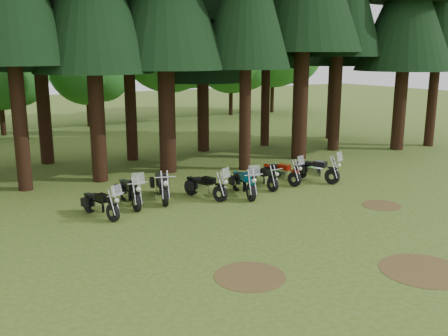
{
  "coord_description": "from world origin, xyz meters",
  "views": [
    {
      "loc": [
        -9.48,
        -11.53,
        5.4
      ],
      "look_at": [
        0.46,
        5.0,
        1.0
      ],
      "focal_mm": 40.0,
      "sensor_mm": 36.0,
      "label": 1
    }
  ],
  "objects_px": {
    "motorcycle_0": "(101,205)",
    "motorcycle_7": "(316,170)",
    "motorcycle_2": "(162,187)",
    "motorcycle_5": "(262,178)",
    "motorcycle_6": "(281,173)",
    "motorcycle_1": "(130,193)",
    "motorcycle_4": "(244,184)",
    "motorcycle_3": "(206,187)"
  },
  "relations": [
    {
      "from": "motorcycle_0",
      "to": "motorcycle_7",
      "type": "xyz_separation_m",
      "value": [
        9.57,
        -0.01,
        0.04
      ]
    },
    {
      "from": "motorcycle_2",
      "to": "motorcycle_5",
      "type": "distance_m",
      "value": 4.28
    },
    {
      "from": "motorcycle_0",
      "to": "motorcycle_6",
      "type": "bearing_deg",
      "value": -13.03
    },
    {
      "from": "motorcycle_0",
      "to": "motorcycle_1",
      "type": "xyz_separation_m",
      "value": [
        1.32,
        0.75,
        0.05
      ]
    },
    {
      "from": "motorcycle_0",
      "to": "motorcycle_4",
      "type": "height_order",
      "value": "motorcycle_4"
    },
    {
      "from": "motorcycle_4",
      "to": "motorcycle_5",
      "type": "distance_m",
      "value": 1.43
    },
    {
      "from": "motorcycle_0",
      "to": "motorcycle_2",
      "type": "distance_m",
      "value": 2.78
    },
    {
      "from": "motorcycle_0",
      "to": "motorcycle_1",
      "type": "height_order",
      "value": "motorcycle_1"
    },
    {
      "from": "motorcycle_0",
      "to": "motorcycle_2",
      "type": "relative_size",
      "value": 0.87
    },
    {
      "from": "motorcycle_2",
      "to": "motorcycle_7",
      "type": "height_order",
      "value": "motorcycle_7"
    },
    {
      "from": "motorcycle_4",
      "to": "motorcycle_7",
      "type": "bearing_deg",
      "value": 16.33
    },
    {
      "from": "motorcycle_0",
      "to": "motorcycle_7",
      "type": "distance_m",
      "value": 9.57
    },
    {
      "from": "motorcycle_1",
      "to": "motorcycle_3",
      "type": "relative_size",
      "value": 1.11
    },
    {
      "from": "motorcycle_1",
      "to": "motorcycle_4",
      "type": "height_order",
      "value": "motorcycle_1"
    },
    {
      "from": "motorcycle_1",
      "to": "motorcycle_6",
      "type": "relative_size",
      "value": 1.09
    },
    {
      "from": "motorcycle_6",
      "to": "motorcycle_1",
      "type": "bearing_deg",
      "value": 163.01
    },
    {
      "from": "motorcycle_1",
      "to": "motorcycle_5",
      "type": "height_order",
      "value": "motorcycle_1"
    },
    {
      "from": "motorcycle_1",
      "to": "motorcycle_2",
      "type": "xyz_separation_m",
      "value": [
        1.32,
        0.11,
        0.01
      ]
    },
    {
      "from": "motorcycle_2",
      "to": "motorcycle_3",
      "type": "bearing_deg",
      "value": -9.66
    },
    {
      "from": "motorcycle_3",
      "to": "motorcycle_7",
      "type": "distance_m",
      "value": 5.43
    },
    {
      "from": "motorcycle_2",
      "to": "motorcycle_0",
      "type": "bearing_deg",
      "value": -145.76
    },
    {
      "from": "motorcycle_3",
      "to": "motorcycle_7",
      "type": "height_order",
      "value": "motorcycle_7"
    },
    {
      "from": "motorcycle_0",
      "to": "motorcycle_6",
      "type": "distance_m",
      "value": 8.02
    },
    {
      "from": "motorcycle_1",
      "to": "motorcycle_5",
      "type": "relative_size",
      "value": 1.16
    },
    {
      "from": "motorcycle_2",
      "to": "motorcycle_6",
      "type": "xyz_separation_m",
      "value": [
        5.37,
        -0.4,
        -0.05
      ]
    },
    {
      "from": "motorcycle_7",
      "to": "motorcycle_6",
      "type": "bearing_deg",
      "value": 143.92
    },
    {
      "from": "motorcycle_4",
      "to": "motorcycle_7",
      "type": "xyz_separation_m",
      "value": [
        3.97,
        0.29,
        -0.0
      ]
    },
    {
      "from": "motorcycle_6",
      "to": "motorcycle_2",
      "type": "bearing_deg",
      "value": 161.2
    },
    {
      "from": "motorcycle_3",
      "to": "motorcycle_6",
      "type": "distance_m",
      "value": 3.88
    },
    {
      "from": "motorcycle_3",
      "to": "motorcycle_0",
      "type": "bearing_deg",
      "value": 161.96
    },
    {
      "from": "motorcycle_7",
      "to": "motorcycle_5",
      "type": "bearing_deg",
      "value": 154.14
    },
    {
      "from": "motorcycle_4",
      "to": "motorcycle_7",
      "type": "relative_size",
      "value": 1.03
    },
    {
      "from": "motorcycle_5",
      "to": "motorcycle_7",
      "type": "height_order",
      "value": "motorcycle_7"
    },
    {
      "from": "motorcycle_0",
      "to": "motorcycle_4",
      "type": "distance_m",
      "value": 5.6
    },
    {
      "from": "motorcycle_3",
      "to": "motorcycle_2",
      "type": "bearing_deg",
      "value": 134.25
    },
    {
      "from": "motorcycle_1",
      "to": "motorcycle_7",
      "type": "xyz_separation_m",
      "value": [
        8.25,
        -0.76,
        -0.01
      ]
    },
    {
      "from": "motorcycle_2",
      "to": "motorcycle_3",
      "type": "relative_size",
      "value": 1.12
    },
    {
      "from": "motorcycle_1",
      "to": "motorcycle_4",
      "type": "bearing_deg",
      "value": -10.33
    },
    {
      "from": "motorcycle_2",
      "to": "motorcycle_3",
      "type": "height_order",
      "value": "motorcycle_3"
    },
    {
      "from": "motorcycle_3",
      "to": "motorcycle_6",
      "type": "bearing_deg",
      "value": -15.16
    },
    {
      "from": "motorcycle_0",
      "to": "motorcycle_1",
      "type": "distance_m",
      "value": 1.52
    },
    {
      "from": "motorcycle_3",
      "to": "motorcycle_4",
      "type": "bearing_deg",
      "value": -37.04
    }
  ]
}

